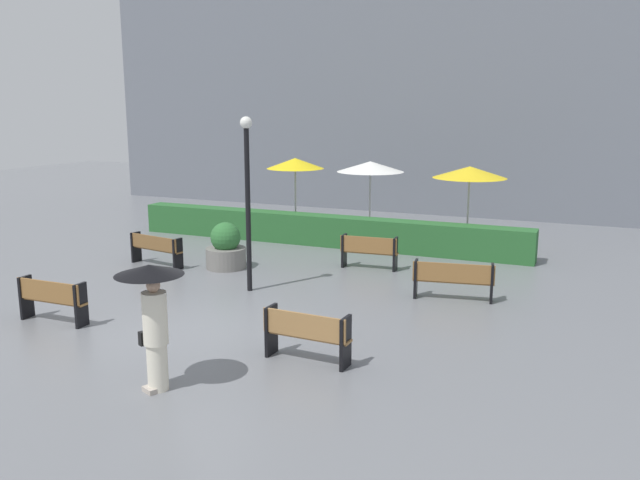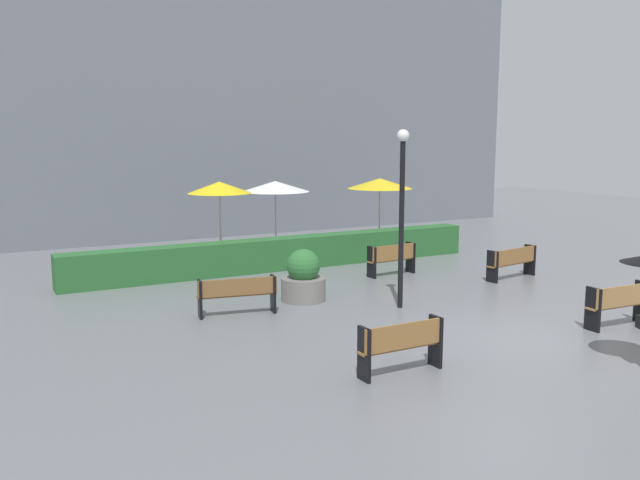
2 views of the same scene
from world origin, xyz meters
name	(u,v)px [view 1 (image 1 of 2)]	position (x,y,z in m)	size (l,w,h in m)	color
ground_plane	(194,331)	(0.00, 0.00, 0.00)	(60.00, 60.00, 0.00)	slate
bench_far_right	(453,278)	(4.22, 4.08, 0.51)	(1.84, 0.64, 0.87)	olive
bench_near_left	(51,298)	(-2.92, -0.69, 0.53)	(1.57, 0.34, 0.89)	olive
bench_back_row	(369,250)	(1.53, 6.06, 0.52)	(1.56, 0.48, 0.89)	olive
bench_near_right	(306,333)	(2.67, -0.55, 0.53)	(1.57, 0.45, 0.90)	#9E7242
bench_far_left	(155,247)	(-3.97, 4.08, 0.51)	(1.78, 0.63, 0.85)	brown
pedestrian_with_umbrella	(153,307)	(0.97, -2.46, 1.33)	(1.05, 1.05, 1.98)	silver
planter_pot	(226,249)	(-2.06, 4.62, 0.54)	(1.08, 1.08, 1.26)	slate
lamp_post	(247,186)	(-0.39, 2.95, 2.49)	(0.28, 0.28, 4.09)	black
patio_umbrella_yellow	(295,164)	(-2.33, 9.62, 2.42)	(1.92, 1.92, 2.60)	silver
patio_umbrella_white	(370,167)	(-0.02, 10.64, 2.31)	(2.26, 2.26, 2.49)	silver
patio_umbrella_yellow_far	(470,172)	(3.46, 9.68, 2.35)	(2.22, 2.22, 2.53)	silver
hedge_strip	(323,230)	(-0.82, 8.40, 0.47)	(12.89, 0.70, 0.95)	#28602D
building_facade	(416,77)	(0.00, 16.00, 5.42)	(28.00, 1.20, 10.84)	slate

